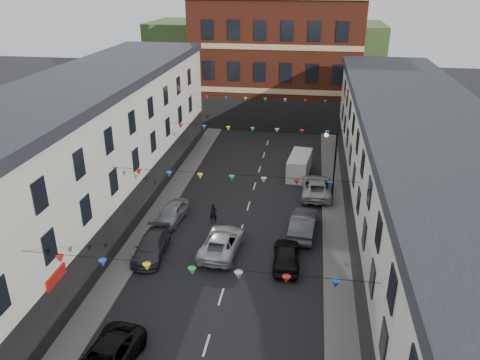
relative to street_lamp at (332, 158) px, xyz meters
The scene contains 17 objects.
ground 15.94m from the street_lamp, 115.07° to the right, with size 160.00×160.00×0.00m, color black.
pavement_left 18.43m from the street_lamp, 138.26° to the right, with size 1.80×64.00×0.15m, color #605E5B.
pavement_right 12.60m from the street_lamp, 88.33° to the right, with size 1.80×64.00×0.15m, color #605E5B.
terrace_left 22.52m from the street_lamp, 144.66° to the right, with size 8.40×56.00×10.70m.
terrace_right 14.04m from the street_lamp, 68.09° to the right, with size 8.40×56.00×9.70m.
civic_building 25.18m from the street_lamp, 105.30° to the left, with size 20.60×13.30×18.50m.
distant_hill 49.16m from the street_lamp, 102.40° to the left, with size 40.00×14.00×10.00m, color #325226.
street_lamp is the anchor object (origin of this frame).
car_left_c 23.35m from the street_lamp, 118.16° to the right, with size 2.27×4.92×1.37m, color black.
car_left_d 16.18m from the street_lamp, 139.47° to the right, with size 1.88×4.62×1.34m, color #3B3C42.
car_left_e 13.58m from the street_lamp, 155.93° to the right, with size 1.67×4.14×1.41m, color #9CA0A4.
car_right_d 10.94m from the street_lamp, 106.36° to the right, with size 1.73×4.30×1.47m, color black.
car_right_e 6.85m from the street_lamp, 108.91° to the right, with size 1.74×4.99×1.64m, color #4C4E54.
car_right_f 3.47m from the street_lamp, 135.54° to the left, with size 2.53×5.48×1.52m, color #B5B7BB.
moving_car 12.17m from the street_lamp, 129.19° to the right, with size 2.40×5.21×1.45m, color silver.
white_van 6.43m from the street_lamp, 117.82° to the left, with size 1.79×4.65×2.06m, color silver.
pedestrian 10.71m from the street_lamp, 149.27° to the right, with size 0.58×0.38×1.58m, color black.
Camera 1 is at (4.54, -22.10, 17.51)m, focal length 35.00 mm.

